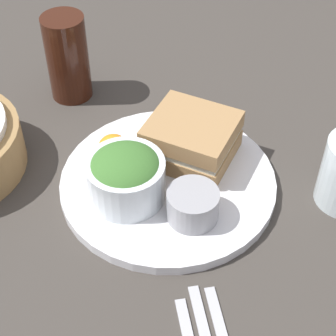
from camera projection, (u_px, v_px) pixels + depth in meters
name	position (u px, v px, depth m)	size (l,w,h in m)	color
ground_plane	(168.00, 186.00, 0.76)	(4.00, 4.00, 0.00)	#3D3833
plate	(168.00, 182.00, 0.75)	(0.29, 0.29, 0.01)	silver
sandwich	(192.00, 139.00, 0.76)	(0.13, 0.14, 0.06)	#A37A4C
salad_bowl	(126.00, 175.00, 0.70)	(0.10, 0.10, 0.07)	white
dressing_cup	(193.00, 205.00, 0.69)	(0.07, 0.07, 0.04)	#99999E
orange_wedge	(114.00, 150.00, 0.75)	(0.04, 0.04, 0.04)	orange
drink_glass	(67.00, 58.00, 0.85)	(0.06, 0.06, 0.14)	#38190F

